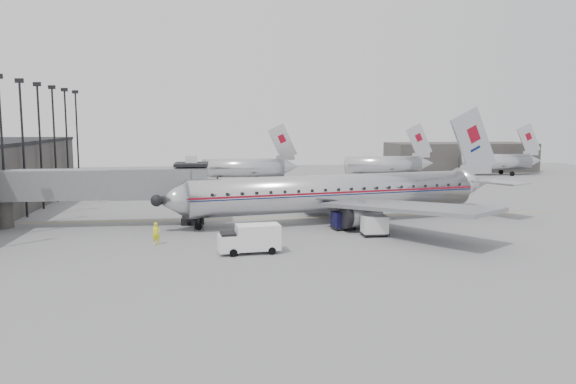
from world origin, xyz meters
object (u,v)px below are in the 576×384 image
(service_van, at_px, (250,238))
(ramp_worker, at_px, (156,233))
(baggage_cart_white, at_px, (375,225))
(airliner, at_px, (342,192))
(baggage_cart_navy, at_px, (344,220))

(service_van, relative_size, ramp_worker, 2.64)
(baggage_cart_white, bearing_deg, airliner, 99.84)
(service_van, distance_m, baggage_cart_white, 13.11)
(airliner, xyz_separation_m, service_van, (-10.50, -13.37, -1.88))
(ramp_worker, bearing_deg, airliner, 9.67)
(baggage_cart_navy, height_order, baggage_cart_white, baggage_cart_white)
(airliner, distance_m, baggage_cart_navy, 4.96)
(airliner, height_order, ramp_worker, airliner)
(service_van, relative_size, baggage_cart_navy, 2.03)
(baggage_cart_navy, distance_m, baggage_cart_white, 4.11)
(service_van, bearing_deg, baggage_cart_white, 18.24)
(airliner, relative_size, service_van, 7.52)
(airliner, height_order, baggage_cart_white, airliner)
(airliner, xyz_separation_m, ramp_worker, (-18.40, -9.16, -2.13))
(service_van, xyz_separation_m, ramp_worker, (-7.90, 4.21, -0.25))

